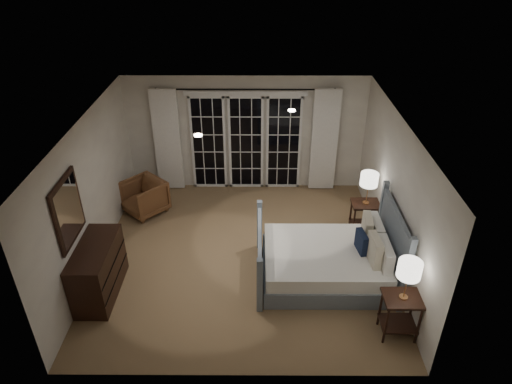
{
  "coord_description": "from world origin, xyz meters",
  "views": [
    {
      "loc": [
        0.26,
        -6.4,
        5.12
      ],
      "look_at": [
        0.22,
        0.44,
        1.05
      ],
      "focal_mm": 32.0,
      "sensor_mm": 36.0,
      "label": 1
    }
  ],
  "objects_px": {
    "armchair": "(144,197)",
    "bed": "(328,261)",
    "nightstand_left": "(401,310)",
    "dresser": "(98,270)",
    "lamp_right": "(369,180)",
    "nightstand_right": "(364,213)",
    "lamp_left": "(410,270)"
  },
  "relations": [
    {
      "from": "nightstand_left",
      "to": "lamp_right",
      "type": "relative_size",
      "value": 1.12
    },
    {
      "from": "nightstand_right",
      "to": "armchair",
      "type": "height_order",
      "value": "armchair"
    },
    {
      "from": "lamp_right",
      "to": "dresser",
      "type": "bearing_deg",
      "value": -159.86
    },
    {
      "from": "armchair",
      "to": "dresser",
      "type": "bearing_deg",
      "value": -51.94
    },
    {
      "from": "lamp_left",
      "to": "dresser",
      "type": "distance_m",
      "value": 4.62
    },
    {
      "from": "bed",
      "to": "lamp_right",
      "type": "height_order",
      "value": "lamp_right"
    },
    {
      "from": "nightstand_right",
      "to": "armchair",
      "type": "xyz_separation_m",
      "value": [
        -4.28,
        0.71,
        -0.09
      ]
    },
    {
      "from": "lamp_left",
      "to": "armchair",
      "type": "distance_m",
      "value": 5.41
    },
    {
      "from": "nightstand_right",
      "to": "lamp_left",
      "type": "height_order",
      "value": "lamp_left"
    },
    {
      "from": "lamp_right",
      "to": "dresser",
      "type": "xyz_separation_m",
      "value": [
        -4.47,
        -1.64,
        -0.71
      ]
    },
    {
      "from": "dresser",
      "to": "armchair",
      "type": "bearing_deg",
      "value": 85.35
    },
    {
      "from": "nightstand_right",
      "to": "lamp_right",
      "type": "relative_size",
      "value": 1.07
    },
    {
      "from": "lamp_right",
      "to": "dresser",
      "type": "distance_m",
      "value": 4.82
    },
    {
      "from": "nightstand_right",
      "to": "lamp_right",
      "type": "distance_m",
      "value": 0.72
    },
    {
      "from": "lamp_right",
      "to": "dresser",
      "type": "height_order",
      "value": "lamp_right"
    },
    {
      "from": "lamp_right",
      "to": "armchair",
      "type": "bearing_deg",
      "value": 170.52
    },
    {
      "from": "nightstand_right",
      "to": "nightstand_left",
      "type": "bearing_deg",
      "value": -89.79
    },
    {
      "from": "bed",
      "to": "nightstand_left",
      "type": "xyz_separation_m",
      "value": [
        0.83,
        -1.23,
        0.14
      ]
    },
    {
      "from": "bed",
      "to": "nightstand_right",
      "type": "distance_m",
      "value": 1.49
    },
    {
      "from": "armchair",
      "to": "nightstand_right",
      "type": "bearing_deg",
      "value": 33.23
    },
    {
      "from": "bed",
      "to": "nightstand_right",
      "type": "height_order",
      "value": "bed"
    },
    {
      "from": "armchair",
      "to": "bed",
      "type": "bearing_deg",
      "value": 13.23
    },
    {
      "from": "nightstand_left",
      "to": "nightstand_right",
      "type": "bearing_deg",
      "value": 90.21
    },
    {
      "from": "nightstand_left",
      "to": "armchair",
      "type": "bearing_deg",
      "value": 143.38
    },
    {
      "from": "lamp_left",
      "to": "dresser",
      "type": "bearing_deg",
      "value": 169.48
    },
    {
      "from": "nightstand_left",
      "to": "armchair",
      "type": "height_order",
      "value": "armchair"
    },
    {
      "from": "lamp_right",
      "to": "lamp_left",
      "type": "bearing_deg",
      "value": -89.79
    },
    {
      "from": "nightstand_left",
      "to": "nightstand_right",
      "type": "height_order",
      "value": "nightstand_left"
    },
    {
      "from": "bed",
      "to": "dresser",
      "type": "distance_m",
      "value": 3.67
    },
    {
      "from": "dresser",
      "to": "nightstand_right",
      "type": "bearing_deg",
      "value": 20.14
    },
    {
      "from": "nightstand_left",
      "to": "nightstand_right",
      "type": "distance_m",
      "value": 2.47
    },
    {
      "from": "bed",
      "to": "nightstand_left",
      "type": "distance_m",
      "value": 1.49
    }
  ]
}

